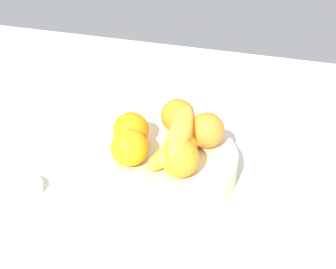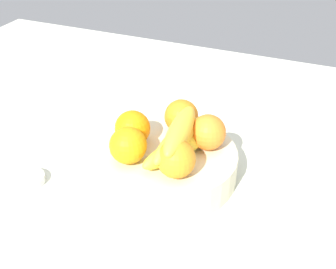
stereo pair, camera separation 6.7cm
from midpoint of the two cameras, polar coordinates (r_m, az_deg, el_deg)
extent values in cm
cube|color=beige|center=(89.76, -4.25, -6.32)|extent=(180.00, 140.00, 3.00)
cylinder|color=beige|center=(86.94, -2.21, -3.94)|extent=(27.38, 27.38, 6.05)
sphere|color=orange|center=(85.70, -7.11, 0.53)|extent=(7.08, 7.08, 7.08)
sphere|color=orange|center=(80.70, -7.43, -1.77)|extent=(7.08, 7.08, 7.08)
sphere|color=orange|center=(77.31, -0.89, -3.20)|extent=(7.08, 7.08, 7.08)
sphere|color=orange|center=(85.08, 2.85, 0.50)|extent=(7.08, 7.08, 7.08)
sphere|color=orange|center=(89.73, -0.85, 2.41)|extent=(7.08, 7.08, 7.08)
ellipsoid|color=yellow|center=(82.76, -0.89, -1.77)|extent=(10.78, 17.11, 4.00)
ellipsoid|color=yellow|center=(81.24, -0.98, -0.64)|extent=(5.62, 17.31, 4.00)
ellipsoid|color=yellow|center=(80.24, -0.58, 0.77)|extent=(5.91, 17.34, 4.00)
cylinder|color=silver|center=(90.02, -20.13, -6.67)|extent=(6.45, 6.45, 1.51)
camera|label=1|loc=(0.03, -92.32, -1.50)|focal=46.54mm
camera|label=2|loc=(0.03, 87.68, 1.50)|focal=46.54mm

